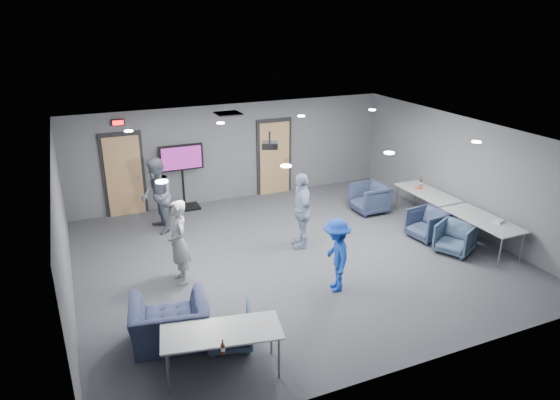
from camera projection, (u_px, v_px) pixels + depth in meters
name	position (u px, v px, depth m)	size (l,w,h in m)	color
floor	(294.00, 256.00, 10.93)	(9.00, 9.00, 0.00)	#3C3E44
ceiling	(295.00, 135.00, 9.97)	(9.00, 9.00, 0.00)	silver
wall_back	(234.00, 152.00, 13.89)	(9.00, 0.02, 2.70)	slate
wall_front	(414.00, 290.00, 7.02)	(9.00, 0.02, 2.70)	slate
wall_left	(63.00, 234.00, 8.78)	(0.02, 8.00, 2.70)	slate
wall_right	(462.00, 173.00, 12.12)	(0.02, 8.00, 2.70)	slate
door_left	(124.00, 175.00, 12.83)	(1.06, 0.17, 2.24)	black
door_right	(274.00, 158.00, 14.39)	(1.06, 0.17, 2.24)	black
exit_sign	(118.00, 123.00, 12.33)	(0.32, 0.08, 0.16)	black
hvac_diffuser	(228.00, 113.00, 12.20)	(0.60, 0.60, 0.03)	black
downlights	(295.00, 136.00, 9.98)	(6.18, 3.78, 0.02)	white
person_a	(179.00, 243.00, 9.62)	(0.62, 0.41, 1.70)	#969996
person_b	(157.00, 196.00, 11.85)	(0.89, 0.69, 1.83)	slate
person_c	(301.00, 210.00, 11.12)	(1.02, 0.42, 1.74)	#A0B5CE
person_d	(336.00, 255.00, 9.39)	(0.94, 0.54, 1.46)	#1B43B4
chair_right_a	(369.00, 198.00, 13.21)	(0.82, 0.84, 0.77)	#333D59
chair_right_b	(427.00, 224.00, 11.67)	(0.76, 0.78, 0.71)	#323E57
chair_right_c	(455.00, 238.00, 10.99)	(0.73, 0.75, 0.68)	#3E536C
chair_front_a	(229.00, 327.00, 7.92)	(0.70, 0.72, 0.66)	#3B4E66
chair_front_b	(169.00, 323.00, 7.93)	(1.19, 1.04, 0.77)	#394263
table_right_a	(427.00, 194.00, 12.66)	(0.76, 1.81, 0.73)	#A4A6A8
table_right_b	(483.00, 221.00, 11.03)	(0.78, 1.86, 0.73)	#A4A6A8
table_front_left	(222.00, 334.00, 7.17)	(1.84, 1.04, 0.73)	#A4A6A8
bottle_front	(223.00, 349.00, 6.65)	(0.06, 0.06, 0.23)	#4E1F0D
bottle_right	(421.00, 183.00, 13.06)	(0.06, 0.06, 0.23)	#4E1F0D
snack_box	(419.00, 188.00, 12.87)	(0.18, 0.12, 0.04)	#D14834
wrapper	(499.00, 221.00, 10.82)	(0.24, 0.16, 0.05)	silver
tv_stand	(182.00, 173.00, 13.22)	(1.16, 0.55, 1.77)	black
projector	(270.00, 145.00, 10.44)	(0.42, 0.39, 0.36)	black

